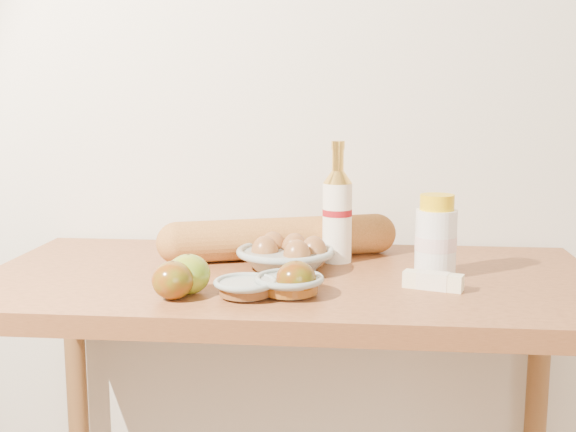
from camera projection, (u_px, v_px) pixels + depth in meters
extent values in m
cube|color=beige|center=(303.00, 71.00, 1.67)|extent=(3.50, 0.02, 2.60)
cube|color=#A05F33|center=(289.00, 284.00, 1.42)|extent=(1.20, 0.60, 0.04)
cylinder|color=brown|center=(79.00, 427.00, 1.79)|extent=(0.05, 0.05, 0.86)
cylinder|color=white|center=(337.00, 223.00, 1.50)|extent=(0.08, 0.08, 0.17)
cylinder|color=maroon|center=(337.00, 212.00, 1.50)|extent=(0.08, 0.08, 0.01)
cone|color=gold|center=(338.00, 177.00, 1.49)|extent=(0.08, 0.08, 0.03)
cylinder|color=gold|center=(338.00, 160.00, 1.48)|extent=(0.03, 0.03, 0.04)
cylinder|color=gold|center=(338.00, 145.00, 1.48)|extent=(0.03, 0.03, 0.02)
cylinder|color=white|center=(436.00, 243.00, 1.39)|extent=(0.09, 0.09, 0.13)
cylinder|color=beige|center=(436.00, 243.00, 1.39)|extent=(0.09, 0.09, 0.03)
cylinder|color=yellow|center=(437.00, 202.00, 1.38)|extent=(0.07, 0.07, 0.03)
torus|color=#8F9C97|center=(286.00, 252.00, 1.44)|extent=(0.26, 0.26, 0.01)
ellipsoid|color=brown|center=(265.00, 253.00, 1.44)|extent=(0.07, 0.07, 0.07)
ellipsoid|color=brown|center=(297.00, 257.00, 1.40)|extent=(0.07, 0.07, 0.07)
ellipsoid|color=brown|center=(295.00, 250.00, 1.47)|extent=(0.07, 0.07, 0.07)
ellipsoid|color=brown|center=(273.00, 248.00, 1.48)|extent=(0.07, 0.07, 0.07)
ellipsoid|color=brown|center=(314.00, 253.00, 1.44)|extent=(0.07, 0.07, 0.07)
cylinder|color=#C2803B|center=(280.00, 238.00, 1.54)|extent=(0.44, 0.23, 0.09)
sphere|color=#C2803B|center=(177.00, 243.00, 1.49)|extent=(0.11, 0.11, 0.09)
sphere|color=#C2803B|center=(376.00, 233.00, 1.59)|extent=(0.11, 0.11, 0.09)
ellipsoid|color=#9C921F|center=(189.00, 274.00, 1.27)|extent=(0.09, 0.09, 0.07)
cylinder|color=#4E351A|center=(188.00, 257.00, 1.26)|extent=(0.01, 0.01, 0.01)
ellipsoid|color=#931008|center=(184.00, 275.00, 1.27)|extent=(0.08, 0.08, 0.07)
cylinder|color=#50371A|center=(184.00, 260.00, 1.26)|extent=(0.01, 0.01, 0.01)
ellipsoid|color=maroon|center=(296.00, 279.00, 1.24)|extent=(0.08, 0.08, 0.06)
cylinder|color=#483118|center=(296.00, 264.00, 1.24)|extent=(0.01, 0.01, 0.01)
torus|color=gray|center=(245.00, 282.00, 1.25)|extent=(0.13, 0.13, 0.01)
cylinder|color=brown|center=(245.00, 289.00, 1.25)|extent=(0.11, 0.11, 0.02)
torus|color=gray|center=(289.00, 279.00, 1.26)|extent=(0.15, 0.15, 0.01)
cylinder|color=brown|center=(289.00, 286.00, 1.26)|extent=(0.12, 0.12, 0.02)
cube|color=#FEF3C5|center=(433.00, 281.00, 1.30)|extent=(0.11, 0.06, 0.03)
cube|color=white|center=(433.00, 281.00, 1.30)|extent=(0.06, 0.05, 0.03)
ellipsoid|color=#931008|center=(173.00, 280.00, 1.23)|extent=(0.08, 0.08, 0.07)
cylinder|color=#50371A|center=(172.00, 264.00, 1.23)|extent=(0.01, 0.01, 0.01)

